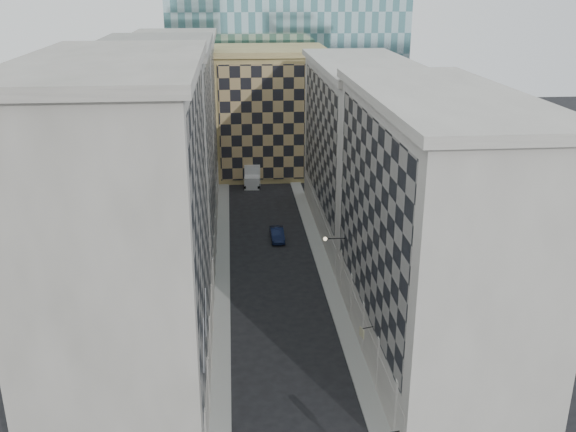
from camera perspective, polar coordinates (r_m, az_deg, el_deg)
sidewalk_west at (r=65.05m, az=-5.85°, el=-5.33°), size 1.50×100.00×0.15m
sidewalk_east at (r=65.67m, az=3.38°, el=-4.99°), size 1.50×100.00×0.15m
bldg_left_a at (r=43.47m, az=-14.01°, el=-2.23°), size 10.80×22.80×23.70m
bldg_left_b at (r=64.34m, az=-11.22°, el=4.79°), size 10.80×22.80×22.70m
bldg_left_c at (r=85.78m, az=-9.80°, el=8.34°), size 10.80×22.80×21.70m
bldg_right_a at (r=49.43m, az=12.62°, el=-1.23°), size 10.80×26.80×20.70m
bldg_right_b at (r=74.52m, az=6.51°, el=5.96°), size 10.80×28.80×19.70m
tan_block at (r=98.60m, az=-1.63°, el=9.31°), size 16.80×14.80×18.80m
flagpoles_left at (r=40.12m, az=-7.42°, el=-9.82°), size 0.10×6.33×2.33m
bracket_lamp at (r=57.66m, az=3.51°, el=-2.04°), size 1.98×0.36×0.36m
box_truck at (r=93.74m, az=-3.17°, el=3.61°), size 2.68×5.69×3.03m
dark_car at (r=73.42m, az=-0.97°, el=-1.64°), size 1.55×4.25×1.39m
shop_sign at (r=47.85m, az=6.63°, el=-10.24°), size 0.98×0.71×0.80m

